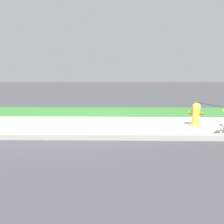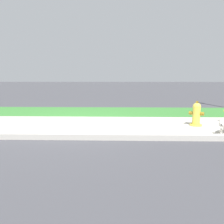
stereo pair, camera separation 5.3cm
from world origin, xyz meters
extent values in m
plane|color=#424247|center=(0.00, 0.00, 0.00)|extent=(120.00, 120.00, 0.00)
cube|color=#BCB7AD|center=(0.00, 0.00, 0.01)|extent=(18.00, 2.52, 0.01)
cube|color=#387A33|center=(0.00, 2.43, 0.00)|extent=(18.00, 2.35, 0.01)
cube|color=#BCB7AD|center=(0.00, -1.34, 0.06)|extent=(18.00, 0.16, 0.12)
cylinder|color=yellow|center=(3.34, 0.01, 0.03)|extent=(0.31, 0.31, 0.05)
cylinder|color=yellow|center=(3.34, 0.01, 0.28)|extent=(0.20, 0.20, 0.47)
sphere|color=yellow|center=(3.34, 0.01, 0.52)|extent=(0.21, 0.21, 0.21)
cube|color=olive|center=(3.34, 0.01, 0.64)|extent=(0.08, 0.08, 0.06)
cylinder|color=olive|center=(3.22, 0.08, 0.34)|extent=(0.12, 0.12, 0.09)
cylinder|color=olive|center=(3.46, -0.07, 0.34)|extent=(0.12, 0.12, 0.09)
cylinder|color=olive|center=(3.42, 0.13, 0.34)|extent=(0.15, 0.15, 0.12)
sphere|color=silver|center=(3.57, -0.97, 0.27)|extent=(0.16, 0.16, 0.16)
sphere|color=black|center=(3.52, -1.03, 0.26)|extent=(0.03, 0.03, 0.03)
cone|color=silver|center=(3.53, -0.95, 0.37)|extent=(0.08, 0.08, 0.07)
cylinder|color=silver|center=(3.61, -0.85, 0.07)|extent=(0.06, 0.06, 0.13)
cylinder|color=silver|center=(3.77, -0.67, 0.07)|extent=(0.06, 0.06, 0.13)
camera|label=1|loc=(1.21, -5.74, 1.28)|focal=35.00mm
camera|label=2|loc=(1.26, -5.74, 1.28)|focal=35.00mm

